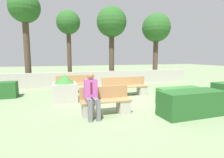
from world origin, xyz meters
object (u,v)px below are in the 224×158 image
object	(u,v)px
person_seated_man	(92,93)
tree_center_right	(112,24)
bench_front	(106,104)
tree_leftmost	(25,11)
bench_left_side	(76,86)
tree_rightmost	(156,29)
planter_corner_left	(65,89)
tree_center_left	(68,25)
bench_right_side	(125,89)

from	to	relation	value
person_seated_man	tree_center_right	bearing A→B (deg)	66.93
bench_front	person_seated_man	bearing A→B (deg)	-164.22
tree_leftmost	bench_left_side	bearing A→B (deg)	-48.68
bench_left_side	tree_leftmost	xyz separation A→B (m)	(-2.52, 2.87, 4.13)
bench_front	tree_rightmost	world-z (taller)	tree_rightmost
planter_corner_left	tree_center_left	world-z (taller)	tree_center_left
bench_left_side	planter_corner_left	distance (m)	1.70
bench_front	tree_leftmost	distance (m)	8.32
bench_front	bench_right_side	size ratio (longest dim) A/B	0.75
bench_front	tree_leftmost	world-z (taller)	tree_leftmost
bench_left_side	planter_corner_left	world-z (taller)	planter_corner_left
tree_center_left	tree_rightmost	xyz separation A→B (m)	(6.19, -0.66, -0.07)
tree_leftmost	tree_rightmost	world-z (taller)	tree_leftmost
bench_front	planter_corner_left	xyz separation A→B (m)	(-1.13, 2.12, 0.19)
planter_corner_left	bench_left_side	bearing A→B (deg)	67.64
tree_leftmost	tree_center_right	bearing A→B (deg)	-0.72
bench_front	bench_right_side	distance (m)	2.74
tree_center_left	tree_center_right	bearing A→B (deg)	-8.56
tree_leftmost	tree_center_left	size ratio (longest dim) A/B	1.16
planter_corner_left	tree_leftmost	bearing A→B (deg)	112.95
tree_center_left	bench_right_side	bearing A→B (deg)	-65.91
bench_front	tree_rightmost	bearing A→B (deg)	47.70
person_seated_man	tree_leftmost	bearing A→B (deg)	110.61
person_seated_man	tree_center_left	world-z (taller)	tree_center_left
bench_right_side	tree_center_left	xyz separation A→B (m)	(-2.10, 4.69, 3.54)
bench_left_side	tree_center_left	size ratio (longest dim) A/B	0.40
bench_left_side	tree_leftmost	size ratio (longest dim) A/B	0.35
bench_left_side	planter_corner_left	xyz separation A→B (m)	(-0.64, -1.57, 0.18)
tree_leftmost	tree_rightmost	size ratio (longest dim) A/B	1.13
planter_corner_left	tree_center_right	world-z (taller)	tree_center_right
bench_right_side	tree_center_right	bearing A→B (deg)	77.29
person_seated_man	tree_center_left	distance (m)	7.72
person_seated_man	tree_leftmost	size ratio (longest dim) A/B	0.24
bench_right_side	tree_leftmost	distance (m)	7.54
tree_center_right	planter_corner_left	bearing A→B (deg)	-128.41
tree_center_right	person_seated_man	bearing A→B (deg)	-113.07
tree_center_left	tree_center_right	distance (m)	2.87
planter_corner_left	tree_rightmost	world-z (taller)	tree_rightmost
bench_right_side	person_seated_man	size ratio (longest dim) A/B	1.60
bench_left_side	person_seated_man	distance (m)	3.85
bench_front	bench_right_side	bearing A→B (deg)	54.41
bench_left_side	tree_center_left	world-z (taller)	tree_center_left
person_seated_man	tree_center_left	xyz separation A→B (m)	(-0.02, 7.05, 3.15)
tree_leftmost	tree_center_left	distance (m)	2.59
tree_rightmost	tree_leftmost	bearing A→B (deg)	178.02
bench_left_side	person_seated_man	size ratio (longest dim) A/B	1.44
bench_right_side	planter_corner_left	world-z (taller)	planter_corner_left
bench_left_side	bench_right_side	world-z (taller)	same
tree_rightmost	tree_center_right	bearing A→B (deg)	176.03
tree_center_right	tree_rightmost	size ratio (longest dim) A/B	1.05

